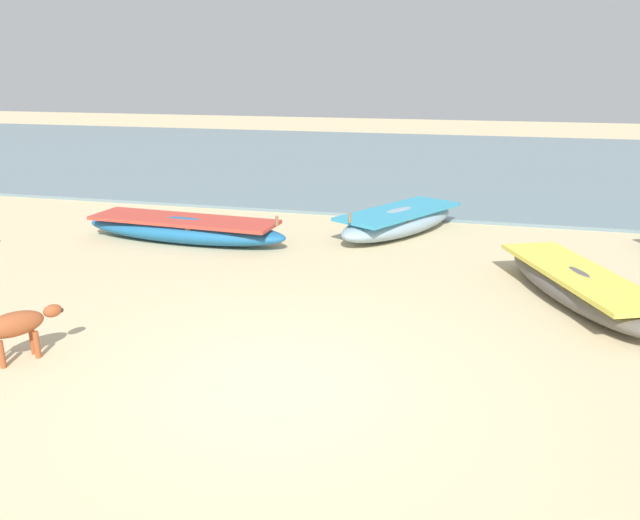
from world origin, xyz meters
The scene contains 6 objects.
ground centered at (0.00, 0.00, 0.00)m, with size 80.00×80.00×0.00m, color beige.
sea_water centered at (0.00, 18.69, 0.04)m, with size 60.00×20.00×0.08m, color slate.
fishing_boat_0 centered at (3.76, 3.79, 0.28)m, with size 2.49×3.93×0.71m.
fishing_boat_1 centered at (-3.87, 5.49, 0.28)m, with size 4.70×1.37×0.72m.
fishing_boat_6 centered at (0.47, 7.23, 0.31)m, with size 2.79×3.75×0.78m.
calf_far_rust centered at (-3.34, -0.16, 0.47)m, with size 0.71×0.92×0.65m.
Camera 1 is at (2.14, -6.13, 3.55)m, focal length 34.78 mm.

